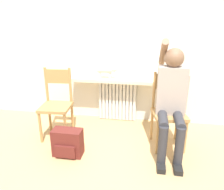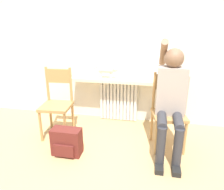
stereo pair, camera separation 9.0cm
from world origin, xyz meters
The scene contains 10 objects.
ground_plane centered at (0.00, 0.00, 0.00)m, with size 12.00×12.00×0.00m, color tan.
wall_with_window centered at (0.00, 1.23, 1.35)m, with size 7.00×0.06×2.70m.
radiator centered at (0.00, 1.15, 0.33)m, with size 0.61×0.08×0.67m.
windowsill centered at (0.00, 1.07, 0.69)m, with size 1.44×0.26×0.05m.
window_glass centered at (0.00, 1.20, 1.18)m, with size 1.38×0.01×0.91m.
chair_left centered at (-0.75, 0.51, 0.49)m, with size 0.42×0.42×0.95m.
chair_right centered at (0.74, 0.50, 0.49)m, with size 0.46×0.46×0.95m.
person centered at (0.75, 0.39, 0.71)m, with size 0.36×0.99×1.38m.
cat centered at (-0.15, 1.05, 0.85)m, with size 0.42×0.11×0.22m.
backpack centered at (-0.45, 0.06, 0.16)m, with size 0.35×0.21×0.34m.
Camera 2 is at (0.54, -2.09, 1.58)m, focal length 35.00 mm.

